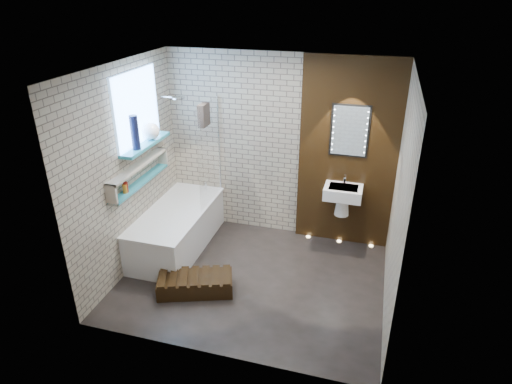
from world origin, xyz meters
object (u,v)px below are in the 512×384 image
(bathtub, at_px, (177,228))
(bath_screen, at_px, (210,153))
(washbasin, at_px, (343,196))
(led_mirror, at_px, (350,131))
(walnut_step, at_px, (195,284))

(bathtub, height_order, bath_screen, bath_screen)
(washbasin, xyz_separation_m, led_mirror, (0.00, 0.16, 0.86))
(bath_screen, relative_size, washbasin, 2.41)
(bath_screen, bearing_deg, washbasin, 5.78)
(bath_screen, bearing_deg, led_mirror, 10.66)
(led_mirror, bearing_deg, washbasin, -90.00)
(washbasin, xyz_separation_m, walnut_step, (-1.55, -1.49, -0.69))
(washbasin, bearing_deg, led_mirror, 90.00)
(led_mirror, bearing_deg, bath_screen, -169.34)
(bath_screen, distance_m, washbasin, 1.89)
(led_mirror, bearing_deg, bathtub, -160.22)
(washbasin, distance_m, walnut_step, 2.26)
(bath_screen, relative_size, led_mirror, 2.00)
(bath_screen, height_order, washbasin, bath_screen)
(bath_screen, xyz_separation_m, led_mirror, (1.82, 0.34, 0.37))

